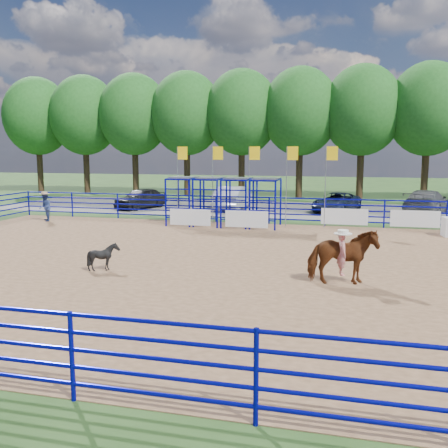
{
  "coord_description": "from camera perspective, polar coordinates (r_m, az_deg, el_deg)",
  "views": [
    {
      "loc": [
        4.23,
        -16.76,
        4.04
      ],
      "look_at": [
        -0.26,
        1.0,
        1.3
      ],
      "focal_mm": 40.0,
      "sensor_mm": 36.0,
      "label": 1
    }
  ],
  "objects": [
    {
      "name": "gravel_strip",
      "position": [
        34.26,
        7.01,
        1.68
      ],
      "size": [
        40.0,
        10.0,
        0.01
      ],
      "primitive_type": "cube",
      "color": "slate",
      "rests_on": "ground"
    },
    {
      "name": "ground",
      "position": [
        17.75,
        0.03,
        -4.65
      ],
      "size": [
        120.0,
        120.0,
        0.0
      ],
      "primitive_type": "plane",
      "color": "#315221",
      "rests_on": "ground"
    },
    {
      "name": "spectator_cowboy",
      "position": [
        29.88,
        -19.77,
        1.88
      ],
      "size": [
        0.95,
        0.98,
        1.65
      ],
      "color": "navy",
      "rests_on": "arena_dirt"
    },
    {
      "name": "treeline",
      "position": [
        43.11,
        8.74,
        13.06
      ],
      "size": [
        56.4,
        6.4,
        11.24
      ],
      "color": "#3F2B19",
      "rests_on": "ground"
    },
    {
      "name": "car_c",
      "position": [
        33.44,
        12.74,
        2.44
      ],
      "size": [
        3.44,
        4.89,
        1.24
      ],
      "primitive_type": "imported",
      "rotation": [
        0.0,
        0.0,
        -0.34
      ],
      "color": "black",
      "rests_on": "gravel_strip"
    },
    {
      "name": "chute_assembly",
      "position": [
        26.46,
        0.72,
        2.47
      ],
      "size": [
        19.32,
        2.41,
        4.2
      ],
      "color": "#07089E",
      "rests_on": "ground"
    },
    {
      "name": "calf",
      "position": [
        17.2,
        -13.6,
        -3.64
      ],
      "size": [
        1.02,
        0.95,
        0.94
      ],
      "primitive_type": "imported",
      "rotation": [
        0.0,
        0.0,
        1.32
      ],
      "color": "black",
      "rests_on": "arena_dirt"
    },
    {
      "name": "perimeter_fence",
      "position": [
        17.59,
        0.03,
        -2.27
      ],
      "size": [
        30.1,
        20.1,
        1.5
      ],
      "color": "#07089E",
      "rests_on": "ground"
    },
    {
      "name": "car_b",
      "position": [
        33.8,
        1.01,
        3.01
      ],
      "size": [
        1.81,
        4.87,
        1.59
      ],
      "primitive_type": "imported",
      "rotation": [
        0.0,
        0.0,
        3.12
      ],
      "color": "#999CA1",
      "rests_on": "gravel_strip"
    },
    {
      "name": "horse_and_rider",
      "position": [
        15.34,
        13.36,
        -3.46
      ],
      "size": [
        2.15,
        1.3,
        2.3
      ],
      "color": "#622F13",
      "rests_on": "arena_dirt"
    },
    {
      "name": "arena_dirt",
      "position": [
        17.74,
        0.03,
        -4.62
      ],
      "size": [
        30.0,
        20.0,
        0.02
      ],
      "primitive_type": "cube",
      "color": "#8D6746",
      "rests_on": "ground"
    },
    {
      "name": "car_d",
      "position": [
        34.08,
        22.14,
        2.37
      ],
      "size": [
        3.66,
        5.62,
        1.51
      ],
      "primitive_type": "imported",
      "rotation": [
        0.0,
        0.0,
        2.82
      ],
      "color": "#545456",
      "rests_on": "gravel_strip"
    },
    {
      "name": "car_a",
      "position": [
        34.97,
        -9.47,
        2.94
      ],
      "size": [
        2.93,
        4.48,
        1.42
      ],
      "primitive_type": "imported",
      "rotation": [
        0.0,
        0.0,
        -0.33
      ],
      "color": "black",
      "rests_on": "gravel_strip"
    }
  ]
}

